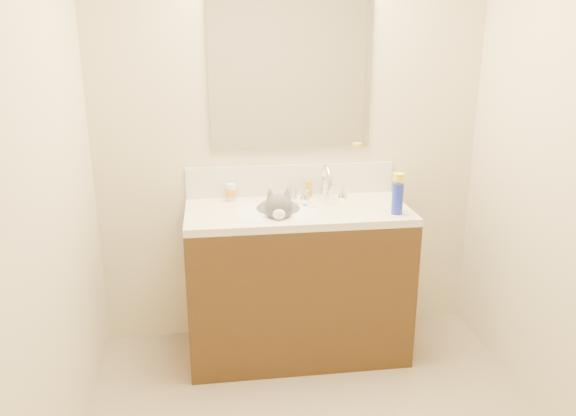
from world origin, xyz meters
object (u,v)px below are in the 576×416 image
object	(u,v)px
basin	(276,223)
pill_bottle	(231,192)
faucet	(326,185)
spray_can	(397,199)
vanity_cabinet	(297,285)
silver_jar	(292,193)
cat	(279,216)
amber_bottle	(309,189)

from	to	relation	value
basin	pill_bottle	bearing A→B (deg)	135.24
faucet	spray_can	xyz separation A→B (m)	(0.32, -0.30, -0.01)
spray_can	vanity_cabinet	bearing A→B (deg)	161.74
pill_bottle	silver_jar	bearing A→B (deg)	0.59
faucet	spray_can	size ratio (longest dim) A/B	1.74
cat	silver_jar	size ratio (longest dim) A/B	6.46
pill_bottle	basin	bearing A→B (deg)	-44.76
vanity_cabinet	faucet	xyz separation A→B (m)	(0.18, 0.14, 0.54)
cat	pill_bottle	xyz separation A→B (m)	(-0.24, 0.21, 0.08)
faucet	amber_bottle	distance (m)	0.12
cat	silver_jar	world-z (taller)	cat
silver_jar	amber_bottle	bearing A→B (deg)	8.80
vanity_cabinet	cat	distance (m)	0.43
vanity_cabinet	basin	size ratio (longest dim) A/B	2.67
spray_can	amber_bottle	bearing A→B (deg)	136.39
vanity_cabinet	amber_bottle	size ratio (longest dim) A/B	13.01
silver_jar	cat	bearing A→B (deg)	-115.84
vanity_cabinet	cat	xyz separation A→B (m)	(-0.11, -0.01, 0.42)
basin	amber_bottle	distance (m)	0.35
silver_jar	vanity_cabinet	bearing A→B (deg)	-89.12
silver_jar	basin	bearing A→B (deg)	-116.94
pill_bottle	amber_bottle	xyz separation A→B (m)	(0.45, 0.02, -0.00)
pill_bottle	cat	bearing A→B (deg)	-40.50
basin	faucet	xyz separation A→B (m)	(0.30, 0.17, 0.16)
cat	pill_bottle	world-z (taller)	cat
basin	faucet	world-z (taller)	faucet
faucet	cat	xyz separation A→B (m)	(-0.29, -0.15, -0.12)
faucet	spray_can	distance (m)	0.44
silver_jar	pill_bottle	bearing A→B (deg)	-179.41
silver_jar	spray_can	world-z (taller)	spray_can
cat	silver_jar	distance (m)	0.24
vanity_cabinet	silver_jar	size ratio (longest dim) A/B	19.47
silver_jar	amber_bottle	distance (m)	0.10
basin	pill_bottle	size ratio (longest dim) A/B	4.60
basin	amber_bottle	world-z (taller)	amber_bottle
faucet	silver_jar	size ratio (longest dim) A/B	4.54
faucet	pill_bottle	distance (m)	0.53
cat	amber_bottle	distance (m)	0.31
basin	cat	world-z (taller)	cat
faucet	pill_bottle	size ratio (longest dim) A/B	2.86
basin	spray_can	xyz separation A→B (m)	(0.62, -0.13, 0.15)
faucet	pill_bottle	bearing A→B (deg)	173.58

